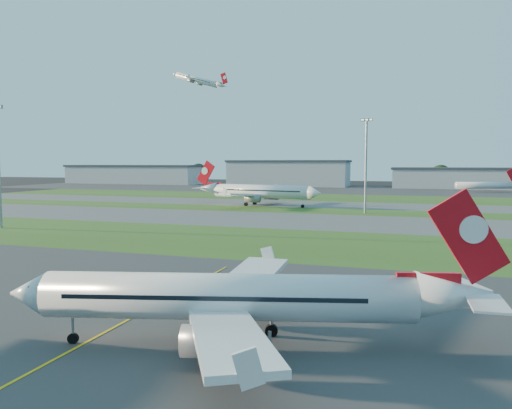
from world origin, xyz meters
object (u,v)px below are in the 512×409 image
at_px(airliner_parked, 232,298).
at_px(airliner_taxiing, 260,192).
at_px(light_mast_centre, 366,159).
at_px(mini_jet_near, 484,185).

relative_size(airliner_parked, airliner_taxiing, 0.82).
bearing_deg(light_mast_centre, airliner_taxiing, 159.38).
relative_size(airliner_parked, mini_jet_near, 1.22).
distance_m(mini_jet_near, light_mast_centre, 123.87).
relative_size(airliner_taxiing, light_mast_centre, 1.60).
height_order(airliner_parked, light_mast_centre, light_mast_centre).
xyz_separation_m(airliner_taxiing, mini_jet_near, (77.08, 102.77, -1.26)).
xyz_separation_m(mini_jet_near, light_mast_centre, (-42.56, -115.76, 11.53)).
height_order(airliner_taxiing, light_mast_centre, light_mast_centre).
bearing_deg(mini_jet_near, airliner_parked, -119.86).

